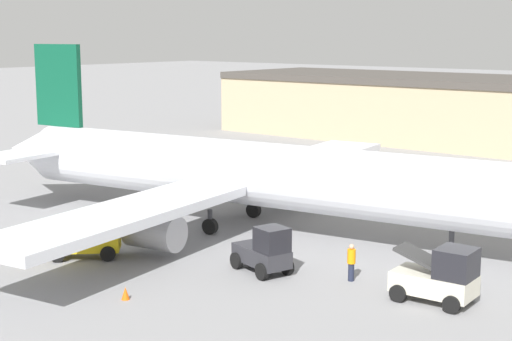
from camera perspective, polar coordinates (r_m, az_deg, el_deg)
name	(u,v)px	position (r m, az deg, el deg)	size (l,w,h in m)	color
ground_plane	(256,229)	(45.51, 0.00, -4.26)	(400.00, 400.00, 0.00)	gray
airplane	(242,174)	(45.31, -1.01, -0.22)	(38.92, 35.91, 10.47)	silver
ground_crew_worker	(351,261)	(36.19, 6.95, -6.57)	(0.38, 0.38, 1.74)	#1E2338
baggage_tug	(265,251)	(37.03, 0.65, -5.90)	(3.34, 2.46, 2.33)	#2D2D33
belt_loader_truck	(440,276)	(33.93, 13.26, -7.50)	(3.49, 2.28, 2.46)	beige
pushback_tug	(91,235)	(40.43, -11.92, -4.60)	(3.59, 3.54, 2.57)	yellow
safety_cone_near	(125,293)	(34.15, -9.48, -8.80)	(0.36, 0.36, 0.55)	#EF590F
safety_cone_far	(25,260)	(40.02, -16.48, -6.27)	(0.36, 0.36, 0.55)	#EF590F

